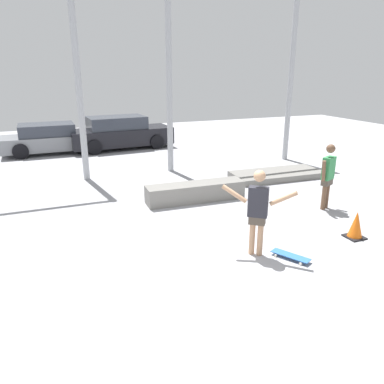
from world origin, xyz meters
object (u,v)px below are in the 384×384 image
(grind_box, at_px, (195,192))
(parked_car_grey, at_px, (51,139))
(traffic_cone, at_px, (356,225))
(bystander, at_px, (328,174))
(parked_car_black, at_px, (120,133))
(manual_pad, at_px, (277,175))
(skateboard, at_px, (291,256))
(skateboarder, at_px, (258,208))

(grind_box, relative_size, parked_car_grey, 0.67)
(traffic_cone, bearing_deg, bystander, 69.98)
(grind_box, distance_m, parked_car_black, 7.85)
(grind_box, relative_size, manual_pad, 0.89)
(bystander, bearing_deg, skateboard, 13.06)
(bystander, bearing_deg, parked_car_black, -96.54)
(parked_car_grey, bearing_deg, manual_pad, -46.36)
(skateboarder, bearing_deg, parked_car_grey, 145.07)
(skateboard, distance_m, grind_box, 3.75)
(parked_car_grey, xyz_separation_m, parked_car_black, (2.93, -0.17, 0.09))
(grind_box, distance_m, bystander, 3.43)
(grind_box, distance_m, traffic_cone, 4.11)
(skateboarder, height_order, grind_box, skateboarder)
(skateboarder, bearing_deg, grind_box, 127.09)
(skateboard, xyz_separation_m, parked_car_grey, (-3.77, 11.72, 0.54))
(parked_car_black, bearing_deg, grind_box, -91.00)
(manual_pad, xyz_separation_m, traffic_cone, (-1.14, -4.55, 0.19))
(grind_box, relative_size, parked_car_black, 0.59)
(manual_pad, distance_m, bystander, 3.07)
(grind_box, bearing_deg, parked_car_black, 93.15)
(parked_car_black, bearing_deg, traffic_cone, -80.84)
(parked_car_grey, bearing_deg, bystander, -58.37)
(manual_pad, height_order, parked_car_grey, parked_car_grey)
(skateboarder, relative_size, parked_car_grey, 0.42)
(bystander, distance_m, traffic_cone, 1.87)
(manual_pad, relative_size, parked_car_black, 0.66)
(skateboard, height_order, grind_box, grind_box)
(grind_box, xyz_separation_m, manual_pad, (3.37, 1.10, -0.15))
(bystander, relative_size, traffic_cone, 2.82)
(skateboarder, relative_size, bystander, 1.01)
(skateboard, xyz_separation_m, bystander, (2.43, 1.92, 0.86))
(skateboard, relative_size, manual_pad, 0.25)
(bystander, bearing_deg, traffic_cone, 44.68)
(skateboard, height_order, bystander, bystander)
(bystander, xyz_separation_m, traffic_cone, (-0.60, -1.65, -0.64))
(grind_box, height_order, manual_pad, grind_box)
(parked_car_black, height_order, bystander, bystander)
(traffic_cone, bearing_deg, skateboard, -171.51)
(grind_box, relative_size, traffic_cone, 4.54)
(bystander, bearing_deg, manual_pad, -125.78)
(skateboarder, height_order, skateboard, skateboarder)
(parked_car_black, xyz_separation_m, bystander, (3.27, -9.62, 0.23))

